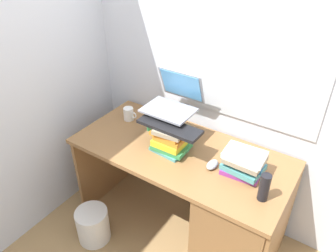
% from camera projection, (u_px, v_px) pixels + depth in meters
% --- Properties ---
extents(ground_plane, '(6.00, 6.00, 0.00)m').
position_uv_depth(ground_plane, '(179.00, 224.00, 2.54)').
color(ground_plane, '#9E7A4C').
extents(wall_back, '(6.00, 0.06, 2.60)m').
position_uv_depth(wall_back, '(214.00, 50.00, 2.09)').
color(wall_back, silver).
rests_on(wall_back, ground).
extents(wall_left, '(0.05, 6.00, 2.60)m').
position_uv_depth(wall_left, '(66.00, 39.00, 2.26)').
color(wall_left, silver).
rests_on(wall_left, ground).
extents(desk, '(1.45, 0.68, 0.73)m').
position_uv_depth(desk, '(225.00, 211.00, 2.13)').
color(desk, olive).
rests_on(desk, ground).
extents(book_stack_tall, '(0.24, 0.20, 0.22)m').
position_uv_depth(book_stack_tall, '(169.00, 124.00, 2.19)').
color(book_stack_tall, '#338C4C').
rests_on(book_stack_tall, desk).
extents(book_stack_keyboard_riser, '(0.24, 0.19, 0.18)m').
position_uv_depth(book_stack_keyboard_riser, '(170.00, 140.00, 2.09)').
color(book_stack_keyboard_riser, teal).
rests_on(book_stack_keyboard_riser, desk).
extents(book_stack_side, '(0.24, 0.20, 0.15)m').
position_uv_depth(book_stack_side, '(244.00, 163.00, 1.91)').
color(book_stack_side, '#8C338C').
rests_on(book_stack_side, desk).
extents(laptop, '(0.33, 0.32, 0.23)m').
position_uv_depth(laptop, '(174.00, 100.00, 2.15)').
color(laptop, gray).
rests_on(laptop, book_stack_tall).
extents(keyboard, '(0.42, 0.15, 0.02)m').
position_uv_depth(keyboard, '(169.00, 127.00, 2.03)').
color(keyboard, black).
rests_on(keyboard, book_stack_keyboard_riser).
extents(computer_mouse, '(0.06, 0.10, 0.04)m').
position_uv_depth(computer_mouse, '(212.00, 165.00, 1.99)').
color(computer_mouse, '#A5A8AD').
rests_on(computer_mouse, desk).
extents(mug, '(0.11, 0.07, 0.10)m').
position_uv_depth(mug, '(129.00, 114.00, 2.43)').
color(mug, white).
rests_on(mug, desk).
extents(water_bottle, '(0.06, 0.06, 0.17)m').
position_uv_depth(water_bottle, '(264.00, 187.00, 1.73)').
color(water_bottle, black).
rests_on(water_bottle, desk).
extents(wastebasket, '(0.24, 0.24, 0.26)m').
position_uv_depth(wastebasket, '(93.00, 225.00, 2.37)').
color(wastebasket, silver).
rests_on(wastebasket, ground).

